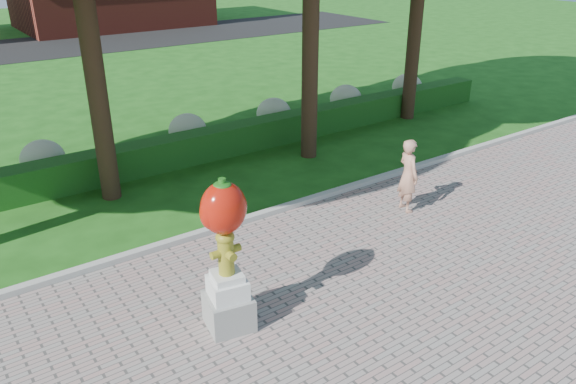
# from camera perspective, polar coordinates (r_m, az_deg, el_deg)

# --- Properties ---
(ground) EXTENTS (100.00, 100.00, 0.00)m
(ground) POSITION_cam_1_polar(r_m,az_deg,el_deg) (10.13, 5.17, -9.44)
(ground) COLOR #1A4D13
(ground) RESTS_ON ground
(curb) EXTENTS (40.00, 0.18, 0.15)m
(curb) POSITION_cam_1_polar(r_m,az_deg,el_deg) (12.20, -3.91, -2.73)
(curb) COLOR #ADADA5
(curb) RESTS_ON ground
(lawn_hedge) EXTENTS (24.00, 0.70, 0.80)m
(lawn_hedge) POSITION_cam_1_polar(r_m,az_deg,el_deg) (15.36, -11.83, 3.98)
(lawn_hedge) COLOR #184814
(lawn_hedge) RESTS_ON ground
(hydrangea_row) EXTENTS (20.10, 1.10, 0.99)m
(hydrangea_row) POSITION_cam_1_polar(r_m,az_deg,el_deg) (16.39, -11.50, 5.87)
(hydrangea_row) COLOR #BCC093
(hydrangea_row) RESTS_ON ground
(street) EXTENTS (50.00, 8.00, 0.02)m
(street) POSITION_cam_1_polar(r_m,az_deg,el_deg) (35.22, -26.38, 12.79)
(street) COLOR black
(street) RESTS_ON ground
(hydrant_sculpture) EXTENTS (0.80, 0.80, 2.52)m
(hydrant_sculpture) POSITION_cam_1_polar(r_m,az_deg,el_deg) (8.42, -6.34, -6.08)
(hydrant_sculpture) COLOR gray
(hydrant_sculpture) RESTS_ON walkway
(woman) EXTENTS (0.53, 0.68, 1.66)m
(woman) POSITION_cam_1_polar(r_m,az_deg,el_deg) (12.60, 12.11, 1.66)
(woman) COLOR tan
(woman) RESTS_ON walkway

